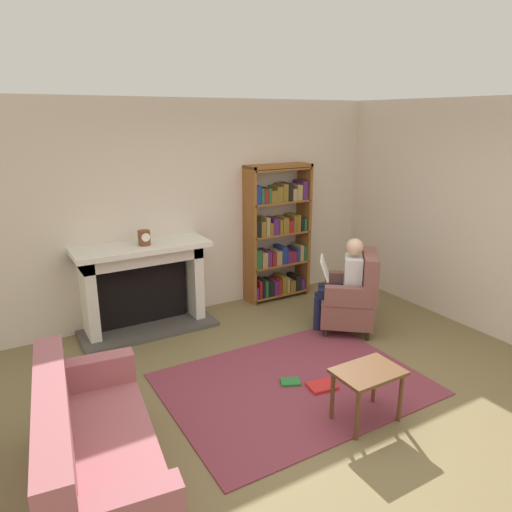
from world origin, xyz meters
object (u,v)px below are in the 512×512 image
object	(u,v)px
fireplace	(143,283)
seated_reader	(344,281)
armchair_reading	(353,297)
mantel_clock	(144,238)
sofa_floral	(93,456)
bookshelf	(277,234)
side_table	(368,379)

from	to	relation	value
fireplace	seated_reader	size ratio (longest dim) A/B	1.40
fireplace	armchair_reading	world-z (taller)	fireplace
fireplace	armchair_reading	distance (m)	2.52
mantel_clock	armchair_reading	world-z (taller)	mantel_clock
mantel_clock	armchair_reading	size ratio (longest dim) A/B	0.18
armchair_reading	sofa_floral	bearing A→B (deg)	-31.54
bookshelf	armchair_reading	world-z (taller)	bookshelf
bookshelf	side_table	bearing A→B (deg)	-107.88
fireplace	mantel_clock	size ratio (longest dim) A/B	9.27
bookshelf	seated_reader	size ratio (longest dim) A/B	1.64
bookshelf	sofa_floral	distance (m)	4.00
fireplace	armchair_reading	size ratio (longest dim) A/B	1.64
bookshelf	seated_reader	bearing A→B (deg)	-85.62
mantel_clock	side_table	xyz separation A→B (m)	(1.01, -2.65, -0.75)
fireplace	bookshelf	bearing A→B (deg)	0.96
fireplace	side_table	distance (m)	2.95
fireplace	sofa_floral	xyz separation A→B (m)	(-1.13, -2.47, -0.24)
armchair_reading	seated_reader	xyz separation A→B (m)	(-0.09, 0.07, 0.20)
side_table	seated_reader	bearing A→B (deg)	56.12
armchair_reading	mantel_clock	bearing A→B (deg)	-81.21
fireplace	bookshelf	world-z (taller)	bookshelf
fireplace	sofa_floral	world-z (taller)	fireplace
bookshelf	armchair_reading	bearing A→B (deg)	-82.12
sofa_floral	fireplace	bearing A→B (deg)	-17.72
fireplace	side_table	world-z (taller)	fireplace
mantel_clock	bookshelf	distance (m)	1.93
fireplace	armchair_reading	bearing A→B (deg)	-32.31
bookshelf	seated_reader	world-z (taller)	bookshelf
bookshelf	mantel_clock	bearing A→B (deg)	-175.94
fireplace	mantel_clock	xyz separation A→B (m)	(0.03, -0.10, 0.58)
side_table	sofa_floral	bearing A→B (deg)	172.36
bookshelf	side_table	xyz separation A→B (m)	(-0.90, -2.79, -0.52)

